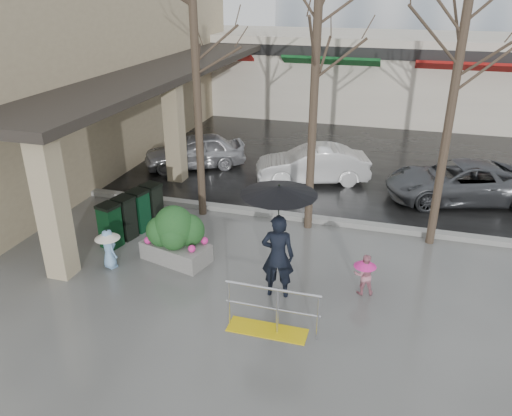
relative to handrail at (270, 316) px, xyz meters
The scene contains 20 objects.
ground 1.85m from the handrail, 138.58° to the left, with size 120.00×120.00×0.00m, color #51514F.
street_asphalt 23.24m from the handrail, 93.36° to the left, with size 120.00×36.00×0.01m, color black.
curb 5.38m from the handrail, 104.66° to the left, with size 120.00×0.30×0.15m, color gray.
near_building 14.32m from the handrail, 138.39° to the left, with size 6.00×18.00×8.00m, color tan.
canopy_slab 11.54m from the handrail, 123.81° to the left, with size 2.80×18.00×0.25m, color #2D2823.
pillar_front 5.48m from the handrail, behind, with size 0.55×0.55×3.50m, color tan.
pillar_back 9.02m from the handrail, 126.15° to the left, with size 0.55×0.55×3.50m, color tan.
storefront_row 19.25m from the handrail, 88.07° to the left, with size 34.00×6.74×4.00m.
handrail is the anchor object (origin of this frame).
tree_west 7.52m from the handrail, 124.99° to the left, with size 3.20×3.20×6.80m.
tree_midwest 6.83m from the handrail, 91.91° to the left, with size 3.20×3.20×7.00m.
tree_mideast 7.28m from the handrail, 56.81° to the left, with size 3.20×3.20×6.50m.
woman 1.80m from the handrail, 98.08° to the left, with size 1.59×1.59×2.64m.
child_pink 2.50m from the handrail, 48.91° to the left, with size 0.55×0.50×0.96m.
child_blue 4.56m from the handrail, 163.42° to the left, with size 0.61×0.61×1.01m.
planter 3.62m from the handrail, 145.06° to the left, with size 1.83×1.24×1.46m.
news_boxes 5.61m from the handrail, 146.98° to the left, with size 0.97×2.17×1.18m.
car_a 10.03m from the handrail, 121.04° to the left, with size 1.49×3.70×1.26m, color #AAAAAF.
car_b 8.36m from the handrail, 94.83° to the left, with size 1.33×3.82×1.26m, color white.
car_c 8.99m from the handrail, 63.29° to the left, with size 2.09×4.53×1.26m, color #4E5155.
Camera 1 is at (3.34, -8.99, 6.34)m, focal length 35.00 mm.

